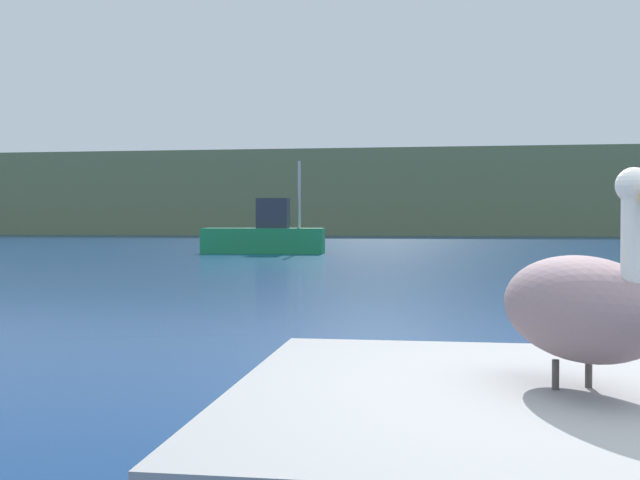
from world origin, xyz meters
The scene contains 4 objects.
hillside_backdrop centered at (0.00, 75.38, 4.07)m, with size 140.00×13.83×8.14m, color #6B7A51.
pier_dock centered at (-0.39, 0.23, 0.32)m, with size 2.91×2.53×0.63m, color #979797.
pelican centered at (-0.39, 0.22, 0.99)m, with size 0.80×1.28×0.91m.
fishing_boat_green centered at (-8.01, 28.85, 0.75)m, with size 5.15×1.67×3.86m.
Camera 1 is at (-0.99, -3.11, 1.34)m, focal length 43.68 mm.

